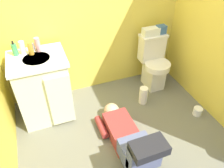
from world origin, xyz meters
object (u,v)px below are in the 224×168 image
Objects in this scene: soap_dispenser at (15,50)px; bottle_white at (22,48)px; toiletry_bag at (161,29)px; bottle_pink at (37,45)px; tissue_box at (151,32)px; toilet at (154,63)px; person_plumber at (129,138)px; toilet_paper_roll at (198,111)px; faucet at (34,47)px; bottle_amber at (30,48)px; paper_towel_roll at (143,95)px; vanity_cabinet at (44,87)px.

soap_dispenser is 1.13× the size of bottle_white.
bottle_pink is (-1.56, -0.04, 0.09)m from toiletry_bag.
toiletry_bag is (0.15, 0.00, 0.01)m from tissue_box.
person_plumber is (-0.79, -0.92, -0.19)m from toilet.
toiletry_bag is at bearing 98.73° from toilet_paper_roll.
toiletry_bag reaches higher than toilet_paper_roll.
faucet reaches higher than toiletry_bag.
bottle_white is at bearing 178.39° from toilet.
toilet_paper_roll is (1.03, 0.16, -0.13)m from person_plumber.
bottle_amber is (-0.75, 0.93, 0.71)m from person_plumber.
person_plumber is 4.84× the size of tissue_box.
toilet reaches higher than toilet_paper_roll.
paper_towel_roll is at bearing -17.74° from faucet.
faucet is 1.47m from paper_towel_roll.
person_plumber is 6.42× the size of soap_dispenser.
tissue_box is 1.65m from soap_dispenser.
bottle_white reaches higher than paper_towel_roll.
person_plumber is at bearing -126.26° from tissue_box.
person_plumber is 1.41m from tissue_box.
paper_towel_roll is at bearing 51.03° from person_plumber.
toilet_paper_roll is at bearing -25.54° from faucet.
toilet is 6.05× the size of toiletry_bag.
toiletry_bag is 0.84× the size of bottle_white.
person_plumber is 4.46× the size of paper_towel_roll.
toiletry_bag is 1.80m from soap_dispenser.
person_plumber reaches higher than paper_towel_roll.
faucet reaches higher than vanity_cabinet.
toilet_paper_roll is at bearing -23.68° from bottle_white.
vanity_cabinet is 3.43× the size of paper_towel_roll.
vanity_cabinet is 1.66m from toiletry_bag.
bottle_white is at bearing -178.06° from bottle_pink.
toiletry_bag is 1.72m from bottle_white.
faucet is 0.19m from soap_dispenser.
bottle_pink is (-0.67, 0.98, 0.72)m from person_plumber.
toiletry_bag is 1.13× the size of toilet_paper_roll.
toilet is at bearing 49.51° from person_plumber.
vanity_cabinet is at bearing 158.47° from toilet_paper_roll.
toilet is 1.50m from vanity_cabinet.
tissue_box is at bearing 116.43° from toilet.
bottle_amber reaches higher than faucet.
tissue_box is at bearing 58.12° from paper_towel_roll.
tissue_box is (-0.05, 0.09, 0.43)m from toilet.
vanity_cabinet is at bearing 168.76° from paper_towel_roll.
person_plumber is at bearing -54.31° from faucet.
toiletry_bag is at bearing 48.62° from person_plumber.
soap_dispenser is (-0.19, -0.02, 0.02)m from faucet.
bottle_white reaches higher than faucet.
vanity_cabinet is at bearing -67.37° from bottle_amber.
vanity_cabinet is at bearing -107.28° from bottle_pink.
person_plumber is 1.05m from toilet_paper_roll.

